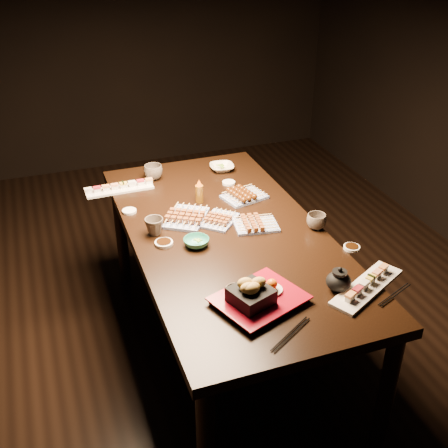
{
  "coord_description": "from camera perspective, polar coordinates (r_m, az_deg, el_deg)",
  "views": [
    {
      "loc": [
        -0.69,
        -2.37,
        2.13
      ],
      "look_at": [
        0.1,
        -0.15,
        0.77
      ],
      "focal_mm": 45.0,
      "sensor_mm": 36.0,
      "label": 1
    }
  ],
  "objects": [
    {
      "name": "edamame_bowl_green",
      "position": [
        2.58,
        -2.82,
        -1.86
      ],
      "size": [
        0.15,
        0.15,
        0.04
      ],
      "primitive_type": "imported",
      "rotation": [
        0.0,
        0.0,
        0.3
      ],
      "color": "teal",
      "rests_on": "dining_table"
    },
    {
      "name": "tsukune_plate",
      "position": [
        2.99,
        2.08,
        3.13
      ],
      "size": [
        0.25,
        0.21,
        0.06
      ],
      "primitive_type": null,
      "rotation": [
        0.0,
        0.0,
        0.24
      ],
      "color": "#828EB6",
      "rests_on": "dining_table"
    },
    {
      "name": "sauce_dish_east",
      "position": [
        3.16,
        0.49,
        4.22
      ],
      "size": [
        0.07,
        0.07,
        0.01
      ],
      "primitive_type": "cylinder",
      "rotation": [
        0.0,
        0.0,
        -0.02
      ],
      "color": "white",
      "rests_on": "dining_table"
    },
    {
      "name": "chopsticks_se",
      "position": [
        2.37,
        16.94,
        -6.89
      ],
      "size": [
        0.2,
        0.1,
        0.01
      ],
      "primitive_type": null,
      "rotation": [
        0.0,
        0.0,
        0.4
      ],
      "color": "black",
      "rests_on": "dining_table"
    },
    {
      "name": "sushi_platter_far",
      "position": [
        3.13,
        -10.6,
        3.76
      ],
      "size": [
        0.37,
        0.11,
        0.04
      ],
      "primitive_type": null,
      "rotation": [
        0.0,
        0.0,
        3.17
      ],
      "color": "white",
      "rests_on": "dining_table"
    },
    {
      "name": "teacup_mid_right",
      "position": [
        2.74,
        9.37,
        0.27
      ],
      "size": [
        0.1,
        0.1,
        0.07
      ],
      "primitive_type": "imported",
      "rotation": [
        0.0,
        0.0,
        0.01
      ],
      "color": "#50463D",
      "rests_on": "dining_table"
    },
    {
      "name": "teacup_near_left",
      "position": [
        2.21,
        1.17,
        -7.33
      ],
      "size": [
        0.09,
        0.09,
        0.08
      ],
      "primitive_type": "imported",
      "rotation": [
        0.0,
        0.0,
        -0.16
      ],
      "color": "#50463D",
      "rests_on": "dining_table"
    },
    {
      "name": "chopsticks_near",
      "position": [
        2.1,
        6.78,
        -11.05
      ],
      "size": [
        0.21,
        0.14,
        0.01
      ],
      "primitive_type": null,
      "rotation": [
        0.0,
        0.0,
        0.55
      ],
      "color": "black",
      "rests_on": "dining_table"
    },
    {
      "name": "teapot",
      "position": [
        2.33,
        11.6,
        -5.48
      ],
      "size": [
        0.17,
        0.17,
        0.1
      ],
      "primitive_type": null,
      "rotation": [
        0.0,
        0.0,
        0.65
      ],
      "color": "black",
      "rests_on": "dining_table"
    },
    {
      "name": "sauce_dish_west",
      "position": [
        2.6,
        -6.13,
        -1.95
      ],
      "size": [
        0.1,
        0.1,
        0.01
      ],
      "primitive_type": "cylinder",
      "rotation": [
        0.0,
        0.0,
        0.16
      ],
      "color": "white",
      "rests_on": "dining_table"
    },
    {
      "name": "edamame_bowl_cream",
      "position": [
        3.32,
        -0.22,
        5.76
      ],
      "size": [
        0.16,
        0.16,
        0.03
      ],
      "primitive_type": "imported",
      "rotation": [
        0.0,
        0.0,
        -0.14
      ],
      "color": "beige",
      "rests_on": "dining_table"
    },
    {
      "name": "sushi_platter_near",
      "position": [
        2.37,
        14.33,
        -5.89
      ],
      "size": [
        0.41,
        0.29,
        0.05
      ],
      "primitive_type": null,
      "rotation": [
        0.0,
        0.0,
        0.48
      ],
      "color": "white",
      "rests_on": "dining_table"
    },
    {
      "name": "teacup_far_right",
      "position": [
        3.22,
        -7.19,
        5.25
      ],
      "size": [
        0.15,
        0.15,
        0.08
      ],
      "primitive_type": "imported",
      "rotation": [
        0.0,
        0.0,
        0.62
      ],
      "color": "#50463D",
      "rests_on": "dining_table"
    },
    {
      "name": "teacup_far_left",
      "position": [
        2.68,
        -7.09,
        -0.24
      ],
      "size": [
        0.1,
        0.1,
        0.08
      ],
      "primitive_type": "imported",
      "rotation": [
        0.0,
        0.0,
        -0.08
      ],
      "color": "#50463D",
      "rests_on": "dining_table"
    },
    {
      "name": "yakitori_plate_left",
      "position": [
        2.79,
        -3.84,
        1.02
      ],
      "size": [
        0.28,
        0.3,
        0.06
      ],
      "primitive_type": null,
      "rotation": [
        0.0,
        0.0,
        1.0
      ],
      "color": "#828EB6",
      "rests_on": "dining_table"
    },
    {
      "name": "dining_table",
      "position": [
        2.9,
        0.34,
        -7.26
      ],
      "size": [
        1.28,
        1.96,
        0.75
      ],
      "primitive_type": "cube",
      "rotation": [
        0.0,
        0.0,
        0.23
      ],
      "color": "black",
      "rests_on": "ground"
    },
    {
      "name": "sauce_dish_nw",
      "position": [
        2.9,
        -9.6,
        1.3
      ],
      "size": [
        0.1,
        0.1,
        0.01
      ],
      "primitive_type": "cylinder",
      "rotation": [
        0.0,
        0.0,
        0.65
      ],
      "color": "white",
      "rests_on": "dining_table"
    },
    {
      "name": "sauce_dish_se",
      "position": [
        2.63,
        12.84,
        -2.34
      ],
      "size": [
        0.08,
        0.08,
        0.01
      ],
      "primitive_type": "cylinder",
      "rotation": [
        0.0,
        0.0,
        0.1
      ],
      "color": "white",
      "rests_on": "dining_table"
    },
    {
      "name": "condiment_bottle",
      "position": [
        2.94,
        -2.53,
        3.38
      ],
      "size": [
        0.04,
        0.04,
        0.13
      ],
      "primitive_type": "cylinder",
      "rotation": [
        0.0,
        0.0,
        0.01
      ],
      "color": "brown",
      "rests_on": "dining_table"
    },
    {
      "name": "yakitori_plate_right",
      "position": [
        2.72,
        3.28,
        0.19
      ],
      "size": [
        0.23,
        0.18,
        0.05
      ],
      "primitive_type": null,
      "rotation": [
        0.0,
        0.0,
        -0.15
      ],
      "color": "#828EB6",
      "rests_on": "dining_table"
    },
    {
      "name": "yakitori_plate_center",
      "position": [
        2.77,
        -0.48,
        0.69
      ],
      "size": [
        0.24,
        0.24,
        0.05
      ],
      "primitive_type": null,
      "rotation": [
        0.0,
        0.0,
        0.83
      ],
      "color": "#828EB6",
      "rests_on": "dining_table"
    },
    {
      "name": "ground",
      "position": [
        3.26,
        -2.63,
        -10.86
      ],
      "size": [
        5.0,
        5.0,
        0.0
      ],
      "primitive_type": "plane",
      "color": "black",
      "rests_on": "ground"
    },
    {
      "name": "tempura_tray",
      "position": [
        2.2,
        3.63,
        -6.73
      ],
      "size": [
        0.41,
        0.37,
        0.12
      ],
      "primitive_type": null,
      "rotation": [
        0.0,
        0.0,
        0.35
      ],
      "color": "black",
      "rests_on": "dining_table"
    }
  ]
}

